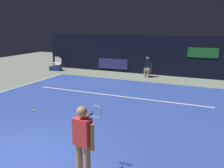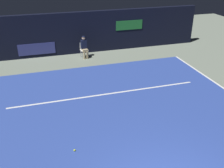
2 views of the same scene
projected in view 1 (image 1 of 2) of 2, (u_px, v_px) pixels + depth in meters
ground_plane at (98, 107)px, 10.58m from camera, size 32.31×32.31×0.00m
court_surface at (98, 107)px, 10.58m from camera, size 11.04×10.64×0.01m
line_service at (116, 96)px, 12.23m from camera, size 8.61×0.10×0.01m
back_wall at (152, 55)px, 17.23m from camera, size 15.88×0.33×2.60m
tennis_player at (83, 141)px, 5.32m from camera, size 0.53×0.97×1.73m
line_judge_on_chair at (148, 66)px, 16.51m from camera, size 0.48×0.56×1.32m
courtside_chair_near at (58, 63)px, 18.89m from camera, size 0.44×0.42×0.88m
courtside_chair_far at (56, 62)px, 19.59m from camera, size 0.44×0.42×0.88m
tennis_ball at (33, 111)px, 10.03m from camera, size 0.07×0.07×0.07m
equipment_bag at (55, 68)px, 18.79m from camera, size 0.89×0.48×0.32m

